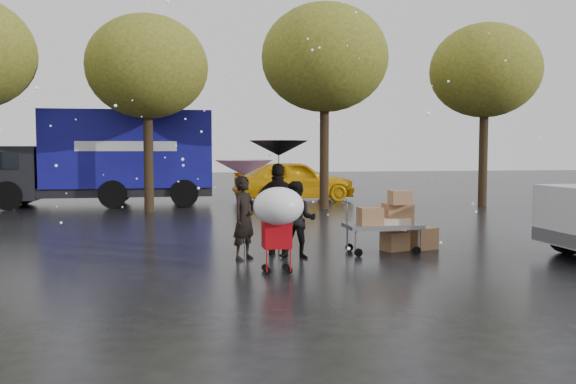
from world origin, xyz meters
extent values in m
plane|color=black|center=(0.00, 0.00, 0.00)|extent=(90.00, 90.00, 0.00)
imported|color=black|center=(-1.33, 0.67, 0.79)|extent=(0.68, 0.68, 1.58)
imported|color=black|center=(-0.31, 0.60, 0.74)|extent=(0.86, 0.76, 1.48)
imported|color=black|center=(-0.58, 1.16, 0.91)|extent=(1.14, 0.69, 1.81)
cylinder|color=#4C4C4C|center=(-1.33, 0.67, 0.87)|extent=(0.02, 0.02, 1.74)
cone|color=pink|center=(-1.33, 0.67, 1.74)|extent=(1.11, 1.11, 0.30)
sphere|color=#4C4C4C|center=(-1.33, 0.67, 1.77)|extent=(0.06, 0.06, 0.06)
cylinder|color=#4C4C4C|center=(-0.58, 1.16, 1.05)|extent=(0.02, 0.02, 2.11)
cone|color=black|center=(-0.58, 1.16, 2.11)|extent=(1.18, 1.18, 0.30)
sphere|color=#4C4C4C|center=(-0.58, 1.16, 2.14)|extent=(0.06, 0.06, 0.06)
cube|color=slate|center=(1.49, 0.89, 0.55)|extent=(1.50, 0.80, 0.08)
cylinder|color=slate|center=(0.74, 0.89, 0.80)|extent=(0.04, 0.04, 0.60)
cube|color=brown|center=(1.84, 0.99, 0.79)|extent=(0.55, 0.45, 0.40)
cube|color=brown|center=(1.19, 0.79, 0.77)|extent=(0.45, 0.40, 0.35)
cube|color=brown|center=(1.79, 0.74, 1.13)|extent=(0.40, 0.35, 0.28)
cube|color=tan|center=(1.54, 0.89, 0.65)|extent=(0.90, 0.55, 0.12)
cylinder|color=black|center=(0.89, 0.57, 0.08)|extent=(0.16, 0.05, 0.16)
cylinder|color=black|center=(0.89, 1.21, 0.08)|extent=(0.16, 0.05, 0.16)
cylinder|color=black|center=(2.09, 0.57, 0.08)|extent=(0.16, 0.05, 0.16)
cylinder|color=black|center=(2.09, 1.21, 0.08)|extent=(0.16, 0.05, 0.16)
cube|color=#B40A12|center=(-0.92, -0.66, 0.65)|extent=(0.47, 0.41, 0.45)
cylinder|color=#B40A12|center=(-0.92, -0.85, 1.02)|extent=(0.42, 0.02, 0.02)
cylinder|color=#4C4C4C|center=(-0.92, -0.85, 0.95)|extent=(0.02, 0.02, 0.60)
ellipsoid|color=white|center=(-0.92, -0.85, 1.15)|extent=(0.84, 0.84, 0.63)
cylinder|color=black|center=(-1.10, -0.82, 0.06)|extent=(0.12, 0.04, 0.12)
cylinder|color=black|center=(-1.10, -0.50, 0.06)|extent=(0.12, 0.04, 0.12)
cylinder|color=black|center=(-0.74, -0.82, 0.06)|extent=(0.12, 0.04, 0.12)
cylinder|color=black|center=(-0.74, -0.50, 0.06)|extent=(0.12, 0.04, 0.12)
cube|color=slate|center=(4.37, -0.80, 0.45)|extent=(0.12, 1.90, 0.25)
cylinder|color=black|center=(5.12, 0.15, 0.38)|extent=(0.76, 0.28, 0.76)
cube|color=navy|center=(-4.32, 12.68, 2.10)|extent=(6.00, 2.50, 2.80)
cube|color=black|center=(-8.52, 12.68, 1.25)|extent=(2.20, 2.40, 1.90)
cube|color=black|center=(-5.32, 12.68, 0.55)|extent=(8.00, 2.30, 0.35)
cube|color=silver|center=(-4.32, 11.42, 2.20)|extent=(3.50, 0.03, 0.35)
cylinder|color=black|center=(-8.32, 11.53, 0.50)|extent=(1.00, 0.30, 1.00)
cylinder|color=black|center=(-8.32, 13.83, 0.50)|extent=(1.00, 0.30, 1.00)
cylinder|color=black|center=(-2.32, 11.53, 0.50)|extent=(1.00, 0.30, 1.00)
cylinder|color=black|center=(-2.32, 13.83, 0.50)|extent=(1.00, 0.30, 1.00)
cube|color=brown|center=(2.50, 1.21, 0.23)|extent=(0.60, 0.54, 0.45)
cube|color=brown|center=(1.84, 1.13, 0.19)|extent=(0.60, 0.53, 0.39)
imported|color=#FBB70D|center=(2.09, 13.42, 0.83)|extent=(5.01, 2.34, 1.66)
cylinder|color=black|center=(-3.50, 10.00, 2.24)|extent=(0.32, 0.32, 4.48)
ellipsoid|color=#365719|center=(-3.50, 10.00, 4.80)|extent=(4.00, 4.00, 3.40)
cylinder|color=black|center=(2.50, 10.00, 2.45)|extent=(0.32, 0.32, 4.90)
ellipsoid|color=#365719|center=(2.50, 10.00, 5.25)|extent=(4.40, 4.40, 3.74)
cylinder|color=black|center=(8.50, 10.00, 2.31)|extent=(0.32, 0.32, 4.62)
ellipsoid|color=#365719|center=(8.50, 10.00, 4.95)|extent=(4.00, 4.00, 3.40)
camera|label=1|loc=(-2.56, -10.73, 2.08)|focal=38.00mm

